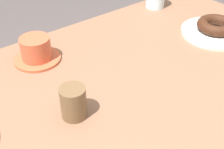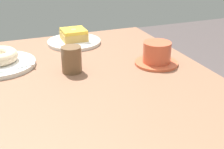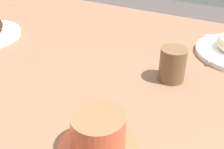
{
  "view_description": "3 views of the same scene",
  "coord_description": "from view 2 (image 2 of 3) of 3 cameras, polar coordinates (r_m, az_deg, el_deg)",
  "views": [
    {
      "loc": [
        0.46,
        0.44,
        1.23
      ],
      "look_at": [
        0.07,
        -0.06,
        0.77
      ],
      "focal_mm": 47.9,
      "sensor_mm": 36.0,
      "label": 1
    },
    {
      "loc": [
        -0.65,
        0.2,
        1.13
      ],
      "look_at": [
        0.06,
        -0.08,
        0.79
      ],
      "focal_mm": 51.62,
      "sensor_mm": 36.0,
      "label": 2
    },
    {
      "loc": [
        0.35,
        -0.55,
        1.1
      ],
      "look_at": [
        0.11,
        -0.1,
        0.78
      ],
      "focal_mm": 44.18,
      "sensor_mm": 36.0,
      "label": 3
    }
  ],
  "objects": [
    {
      "name": "napkin_glazed_square",
      "position": [
        1.22,
        -6.75,
        6.08
      ],
      "size": [
        0.16,
        0.16,
        0.0
      ],
      "primitive_type": "cube",
      "rotation": [
        0.0,
        0.0,
        0.18
      ],
      "color": "white",
      "rests_on": "plate_glazed_square"
    },
    {
      "name": "coffee_cup",
      "position": [
        1.01,
        7.95,
        3.57
      ],
      "size": [
        0.14,
        0.14,
        0.07
      ],
      "color": "#CD5A38",
      "rests_on": "table"
    },
    {
      "name": "donut_glazed_square",
      "position": [
        1.21,
        -6.79,
        7.05
      ],
      "size": [
        0.09,
        0.09,
        0.04
      ],
      "color": "tan",
      "rests_on": "napkin_glazed_square"
    },
    {
      "name": "sugar_jar",
      "position": [
        0.95,
        -7.18,
        2.65
      ],
      "size": [
        0.06,
        0.06,
        0.08
      ],
      "primitive_type": "cylinder",
      "color": "brown",
      "rests_on": "table"
    },
    {
      "name": "plate_glazed_square",
      "position": [
        1.22,
        -6.73,
        5.75
      ],
      "size": [
        0.2,
        0.2,
        0.01
      ],
      "primitive_type": "cylinder",
      "color": "silver",
      "rests_on": "table"
    },
    {
      "name": "table",
      "position": [
        0.83,
        -3.5,
        -11.25
      ],
      "size": [
        1.2,
        0.81,
        0.75
      ],
      "color": "brown",
      "rests_on": "ground_plane"
    }
  ]
}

